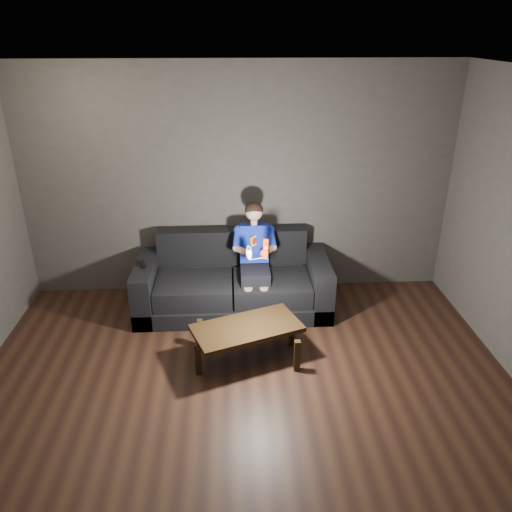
{
  "coord_description": "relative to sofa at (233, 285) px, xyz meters",
  "views": [
    {
      "loc": [
        -0.1,
        -3.1,
        3.0
      ],
      "look_at": [
        0.15,
        1.55,
        0.85
      ],
      "focal_mm": 35.0,
      "sensor_mm": 36.0,
      "label": 1
    }
  ],
  "objects": [
    {
      "name": "floor",
      "position": [
        0.09,
        -2.0,
        -0.28
      ],
      "size": [
        5.0,
        5.0,
        0.0
      ],
      "primitive_type": "plane",
      "color": "black",
      "rests_on": "ground"
    },
    {
      "name": "back_wall",
      "position": [
        0.09,
        0.5,
        1.07
      ],
      "size": [
        5.0,
        0.04,
        2.7
      ],
      "primitive_type": "cube",
      "color": "#3F3B38",
      "rests_on": "ground"
    },
    {
      "name": "ceiling",
      "position": [
        0.09,
        -2.0,
        2.42
      ],
      "size": [
        5.0,
        5.0,
        0.02
      ],
      "primitive_type": "cube",
      "color": "silver",
      "rests_on": "back_wall"
    },
    {
      "name": "sofa",
      "position": [
        0.0,
        0.0,
        0.0
      ],
      "size": [
        2.19,
        0.95,
        0.85
      ],
      "color": "black",
      "rests_on": "floor"
    },
    {
      "name": "child",
      "position": [
        0.25,
        -0.05,
        0.46
      ],
      "size": [
        0.48,
        0.59,
        1.18
      ],
      "color": "black",
      "rests_on": "sofa"
    },
    {
      "name": "wii_remote_red",
      "position": [
        0.34,
        -0.51,
        0.68
      ],
      "size": [
        0.07,
        0.09,
        0.21
      ],
      "color": "red",
      "rests_on": "child"
    },
    {
      "name": "nunchuk_white",
      "position": [
        0.17,
        -0.51,
        0.64
      ],
      "size": [
        0.09,
        0.11,
        0.16
      ],
      "color": "white",
      "rests_on": "child"
    },
    {
      "name": "wii_remote_black",
      "position": [
        -0.98,
        -0.08,
        0.34
      ],
      "size": [
        0.08,
        0.17,
        0.03
      ],
      "color": "black",
      "rests_on": "sofa"
    },
    {
      "name": "coffee_table",
      "position": [
        0.12,
        -1.02,
        0.05
      ],
      "size": [
        1.14,
        0.84,
        0.37
      ],
      "color": "black",
      "rests_on": "floor"
    }
  ]
}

